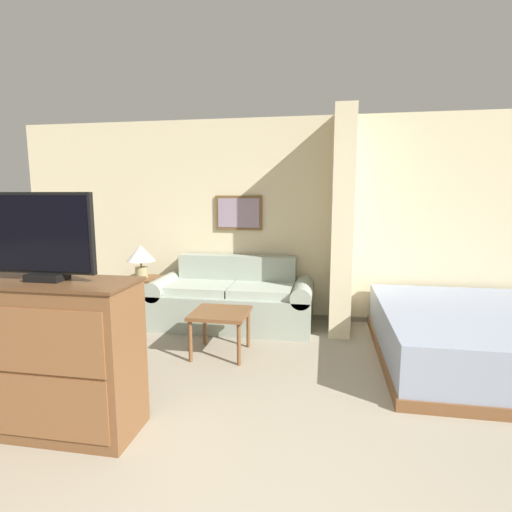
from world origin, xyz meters
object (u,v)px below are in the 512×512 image
bed (478,336)px  tv_dresser (54,357)px  couch (232,300)px  coffee_table (220,317)px  table_lamp (141,255)px  tv (44,238)px

bed → tv_dresser: bearing=-152.3°
couch → bed: couch is taller
tv_dresser → bed: tv_dresser is taller
coffee_table → table_lamp: table_lamp is taller
table_lamp → bed: size_ratio=0.19×
couch → tv: (-0.68, -2.43, 1.03)m
couch → table_lamp: table_lamp is taller
table_lamp → bed: table_lamp is taller
couch → tv: bearing=-105.6°
table_lamp → bed: bearing=-9.2°
table_lamp → tv_dresser: bearing=-78.3°
couch → tv_dresser: tv_dresser is taller
couch → bed: (2.63, -0.69, -0.05)m
table_lamp → tv_dresser: 2.43m
coffee_table → bed: size_ratio=0.26×
tv → bed: 3.89m
tv_dresser → couch: bearing=74.4°
coffee_table → tv: tv is taller
coffee_table → tv: 1.94m
tv → bed: tv is taller
tv_dresser → bed: 3.74m
couch → coffee_table: couch is taller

